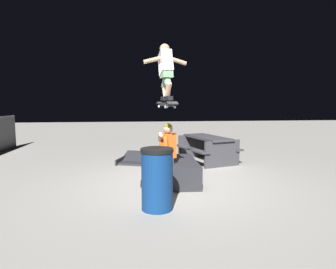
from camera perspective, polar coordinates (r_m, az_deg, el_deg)
name	(u,v)px	position (r m, az deg, el deg)	size (l,w,h in m)	color
ground_plane	(173,183)	(6.33, 1.01, -9.62)	(40.00, 40.00, 0.00)	gray
ledge_box_main	(180,171)	(6.43, 2.43, -7.16)	(1.56, 0.69, 0.48)	#28282D
person_sitting_on_ledge	(163,151)	(6.04, -1.00, -3.31)	(0.59, 0.76, 1.31)	#2D3856
skateboard	(166,104)	(5.77, -0.30, 6.00)	(1.04, 0.34, 0.13)	black
skater_airborne	(166,69)	(5.86, -0.45, 12.74)	(0.63, 0.89, 1.12)	black
kicker_ramp	(137,160)	(8.52, -6.05, -5.09)	(1.29, 1.24, 0.34)	#28282D
picnic_table_back	(207,145)	(8.56, 7.73, -2.04)	(2.02, 1.79, 0.75)	#38383D
trash_bin	(157,179)	(4.75, -2.15, -8.73)	(0.54, 0.54, 1.01)	navy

